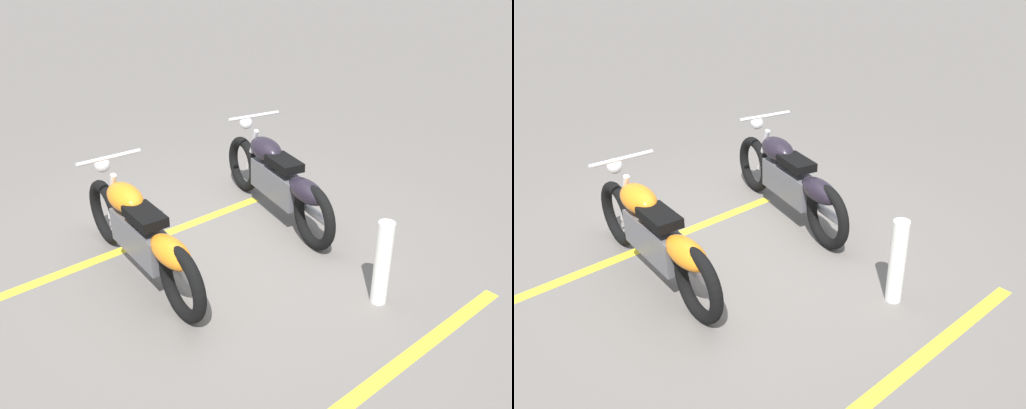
# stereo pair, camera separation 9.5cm
# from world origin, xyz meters

# --- Properties ---
(ground_plane) EXTENTS (60.00, 60.00, 0.00)m
(ground_plane) POSITION_xyz_m (0.00, 0.00, 0.00)
(ground_plane) COLOR #66605B
(motorcycle_bright_foreground) EXTENTS (2.22, 0.64, 1.04)m
(motorcycle_bright_foreground) POSITION_xyz_m (-0.13, -0.88, 0.46)
(motorcycle_bright_foreground) COLOR black
(motorcycle_bright_foreground) RESTS_ON ground
(motorcycle_dark_foreground) EXTENTS (2.16, 0.83, 1.04)m
(motorcycle_dark_foreground) POSITION_xyz_m (-0.08, 0.86, 0.46)
(motorcycle_dark_foreground) COLOR black
(motorcycle_dark_foreground) RESTS_ON ground
(bollard_post) EXTENTS (0.14, 0.14, 0.78)m
(bollard_post) POSITION_xyz_m (1.60, 0.34, 0.39)
(bollard_post) COLOR white
(bollard_post) RESTS_ON ground
(parking_stripe_near) EXTENTS (0.35, 3.20, 0.01)m
(parking_stripe_near) POSITION_xyz_m (-0.69, -0.59, 0.00)
(parking_stripe_near) COLOR yellow
(parking_stripe_near) RESTS_ON ground
(parking_stripe_mid) EXTENTS (0.35, 3.20, 0.01)m
(parking_stripe_mid) POSITION_xyz_m (2.14, -0.44, 0.00)
(parking_stripe_mid) COLOR yellow
(parking_stripe_mid) RESTS_ON ground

